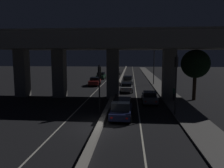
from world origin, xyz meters
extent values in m
plane|color=black|center=(0.00, 0.00, 0.00)|extent=(200.00, 200.00, 0.00)
cube|color=beige|center=(-3.23, 35.00, 0.00)|extent=(0.12, 126.00, 0.00)
cube|color=beige|center=(3.23, 35.00, 0.00)|extent=(0.12, 126.00, 0.00)
cube|color=gray|center=(0.00, 35.00, 0.18)|extent=(0.46, 126.00, 0.36)
cube|color=#5B5956|center=(7.92, 28.00, 0.06)|extent=(2.76, 126.00, 0.12)
cube|color=slate|center=(-7.43, 12.70, 3.29)|extent=(1.59, 1.71, 6.57)
cube|color=slate|center=(7.43, 12.70, 3.29)|extent=(1.59, 1.71, 6.57)
cube|color=slate|center=(0.00, 12.70, 3.29)|extent=(1.59, 1.71, 6.57)
cube|color=slate|center=(-12.80, 12.70, 3.29)|extent=(1.59, 1.71, 6.57)
cube|color=slate|center=(0.00, 12.70, 7.52)|extent=(31.58, 10.16, 1.89)
cube|color=#333335|center=(0.00, 12.70, 8.92)|extent=(31.58, 0.40, 0.90)
cylinder|color=black|center=(-0.63, 4.15, 2.42)|extent=(0.14, 0.14, 4.84)
cube|color=black|center=(-0.63, 4.33, 4.17)|extent=(0.30, 0.28, 0.95)
sphere|color=black|center=(-0.63, 4.48, 4.47)|extent=(0.18, 0.18, 0.18)
sphere|color=black|center=(-0.63, 4.48, 4.17)|extent=(0.18, 0.18, 0.18)
sphere|color=green|center=(-0.63, 4.48, 3.87)|extent=(0.18, 0.18, 0.18)
cylinder|color=black|center=(6.63, 4.15, 2.90)|extent=(0.14, 0.14, 5.79)
cube|color=black|center=(6.63, 4.33, 5.12)|extent=(0.30, 0.28, 0.95)
sphere|color=black|center=(6.63, 4.48, 5.41)|extent=(0.18, 0.18, 0.18)
sphere|color=black|center=(6.63, 4.48, 5.12)|extent=(0.18, 0.18, 0.18)
sphere|color=green|center=(6.63, 4.48, 4.82)|extent=(0.18, 0.18, 0.18)
cylinder|color=#2D2D30|center=(6.91, 26.77, 3.63)|extent=(0.18, 0.18, 7.27)
cylinder|color=#2D2D30|center=(5.95, 26.77, 7.12)|extent=(1.90, 0.10, 0.10)
ellipsoid|color=#F2B759|center=(5.00, 26.77, 7.02)|extent=(0.56, 0.32, 0.24)
cube|color=#141938|center=(1.58, 3.09, 0.60)|extent=(1.99, 4.85, 0.57)
cube|color=black|center=(1.58, 3.21, 1.26)|extent=(1.72, 3.50, 0.75)
cylinder|color=black|center=(0.76, 4.70, 0.31)|extent=(0.22, 0.62, 0.62)
cylinder|color=black|center=(2.52, 4.63, 0.31)|extent=(0.22, 0.62, 0.62)
cylinder|color=black|center=(0.64, 1.54, 0.31)|extent=(0.22, 0.62, 0.62)
cylinder|color=black|center=(2.40, 1.48, 0.31)|extent=(0.22, 0.62, 0.62)
cube|color=red|center=(0.86, 0.71, 0.62)|extent=(0.18, 0.04, 0.11)
cube|color=red|center=(2.11, 0.66, 0.62)|extent=(0.18, 0.04, 0.11)
cube|color=#515459|center=(4.70, 9.74, 0.61)|extent=(1.77, 4.75, 0.56)
cube|color=black|center=(4.70, 9.63, 1.14)|extent=(1.51, 1.91, 0.51)
cylinder|color=black|center=(3.91, 11.31, 0.32)|extent=(0.21, 0.65, 0.65)
cylinder|color=black|center=(5.55, 11.28, 0.32)|extent=(0.21, 0.65, 0.65)
cylinder|color=black|center=(3.85, 8.20, 0.32)|extent=(0.21, 0.65, 0.65)
cylinder|color=black|center=(5.49, 8.17, 0.32)|extent=(0.21, 0.65, 0.65)
cube|color=red|center=(4.07, 7.39, 0.63)|extent=(0.18, 0.03, 0.11)
cube|color=red|center=(5.24, 7.37, 0.63)|extent=(0.18, 0.03, 0.11)
cube|color=gray|center=(1.74, 17.98, 0.64)|extent=(1.88, 4.54, 0.63)
cube|color=black|center=(1.74, 17.76, 1.20)|extent=(1.62, 2.19, 0.49)
cylinder|color=black|center=(0.83, 19.45, 0.33)|extent=(0.21, 0.65, 0.65)
cylinder|color=black|center=(2.58, 19.49, 0.33)|extent=(0.21, 0.65, 0.65)
cylinder|color=black|center=(0.89, 16.48, 0.33)|extent=(0.21, 0.65, 0.65)
cylinder|color=black|center=(2.64, 16.51, 0.33)|extent=(0.21, 0.65, 0.65)
cube|color=red|center=(1.15, 15.71, 0.67)|extent=(0.18, 0.03, 0.11)
cube|color=red|center=(2.41, 15.73, 0.67)|extent=(0.18, 0.03, 0.11)
cube|color=#515459|center=(1.82, 26.95, 0.60)|extent=(2.06, 4.22, 0.61)
cube|color=black|center=(1.82, 26.95, 1.28)|extent=(1.77, 2.55, 0.76)
cylinder|color=black|center=(0.95, 28.35, 0.30)|extent=(0.22, 0.60, 0.59)
cylinder|color=black|center=(2.80, 28.28, 0.30)|extent=(0.22, 0.60, 0.59)
cylinder|color=black|center=(0.84, 25.62, 0.30)|extent=(0.22, 0.60, 0.59)
cylinder|color=black|center=(2.69, 25.54, 0.30)|extent=(0.22, 0.60, 0.59)
cube|color=red|center=(1.07, 24.89, 0.63)|extent=(0.18, 0.04, 0.11)
cube|color=red|center=(2.40, 24.84, 0.63)|extent=(0.18, 0.04, 0.11)
cube|color=#591414|center=(-4.51, 24.77, 0.68)|extent=(1.99, 4.59, 0.73)
cube|color=black|center=(-4.51, 25.00, 1.31)|extent=(1.71, 2.22, 0.54)
cylinder|color=black|center=(-3.55, 23.30, 0.32)|extent=(0.22, 0.64, 0.63)
cylinder|color=black|center=(-5.39, 23.25, 0.32)|extent=(0.22, 0.64, 0.63)
cylinder|color=black|center=(-3.63, 26.29, 0.32)|extent=(0.22, 0.64, 0.63)
cylinder|color=black|center=(-5.47, 26.25, 0.32)|extent=(0.22, 0.64, 0.63)
cube|color=white|center=(-3.91, 27.07, 0.57)|extent=(0.18, 0.03, 0.11)
cube|color=white|center=(-5.22, 27.04, 0.57)|extent=(0.18, 0.03, 0.11)
cube|color=black|center=(-4.89, 36.40, 0.70)|extent=(1.97, 4.20, 0.75)
cube|color=black|center=(-4.89, 36.40, 1.38)|extent=(1.69, 2.53, 0.62)
cylinder|color=black|center=(-4.03, 35.01, 0.32)|extent=(0.22, 0.65, 0.64)
cylinder|color=black|center=(-5.83, 35.07, 0.32)|extent=(0.22, 0.65, 0.64)
cylinder|color=black|center=(-3.94, 37.74, 0.32)|extent=(0.22, 0.65, 0.64)
cylinder|color=black|center=(-5.74, 37.80, 0.32)|extent=(0.22, 0.65, 0.64)
cube|color=white|center=(-4.18, 38.46, 0.58)|extent=(0.18, 0.04, 0.11)
cube|color=white|center=(-5.46, 38.50, 0.58)|extent=(0.18, 0.04, 0.11)
cube|color=black|center=(-1.76, 49.41, 0.61)|extent=(1.74, 4.32, 0.64)
cube|color=black|center=(-1.76, 49.52, 1.18)|extent=(1.52, 1.73, 0.49)
cylinder|color=black|center=(-0.93, 47.99, 0.29)|extent=(0.20, 0.58, 0.58)
cylinder|color=black|center=(-2.61, 48.00, 0.29)|extent=(0.20, 0.58, 0.58)
cylinder|color=black|center=(-0.92, 50.83, 0.29)|extent=(0.20, 0.58, 0.58)
cylinder|color=black|center=(-2.59, 50.84, 0.29)|extent=(0.20, 0.58, 0.58)
cube|color=white|center=(-1.15, 51.57, 0.52)|extent=(0.18, 0.03, 0.11)
cube|color=white|center=(-2.35, 51.58, 0.52)|extent=(0.18, 0.03, 0.11)
cylinder|color=black|center=(0.77, 7.88, 0.30)|extent=(0.11, 0.61, 0.60)
cylinder|color=black|center=(0.84, 6.67, 0.30)|extent=(0.13, 0.61, 0.60)
cube|color=silver|center=(0.80, 7.27, 0.52)|extent=(0.29, 0.93, 0.32)
cylinder|color=maroon|center=(0.80, 7.27, 0.96)|extent=(0.34, 0.34, 0.55)
sphere|color=black|center=(0.80, 7.27, 1.35)|extent=(0.24, 0.24, 0.24)
cube|color=red|center=(0.84, 6.62, 0.52)|extent=(0.08, 0.03, 0.08)
cylinder|color=black|center=(0.64, 14.79, 0.31)|extent=(0.10, 0.61, 0.61)
cylinder|color=black|center=(0.67, 13.63, 0.31)|extent=(0.12, 0.62, 0.61)
cube|color=navy|center=(0.66, 14.21, 0.53)|extent=(0.27, 0.89, 0.32)
cylinder|color=beige|center=(0.66, 14.21, 0.97)|extent=(0.33, 0.33, 0.57)
sphere|color=silver|center=(0.66, 14.21, 1.37)|extent=(0.24, 0.24, 0.24)
cube|color=red|center=(0.67, 13.58, 0.53)|extent=(0.08, 0.03, 0.08)
cylinder|color=black|center=(7.88, 10.87, 0.54)|extent=(0.34, 0.34, 0.84)
cylinder|color=#26593F|center=(7.88, 10.87, 1.31)|extent=(0.39, 0.39, 0.70)
sphere|color=tan|center=(7.88, 10.87, 1.77)|extent=(0.23, 0.23, 0.23)
cylinder|color=#38281C|center=(10.60, 12.05, 1.66)|extent=(0.46, 0.46, 3.32)
sphere|color=black|center=(10.60, 12.05, 4.68)|extent=(3.62, 3.62, 3.62)
camera|label=1|loc=(2.39, -16.61, 5.68)|focal=35.00mm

